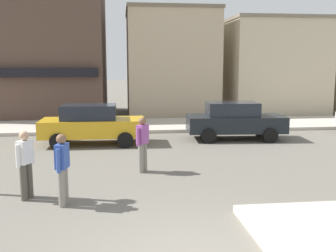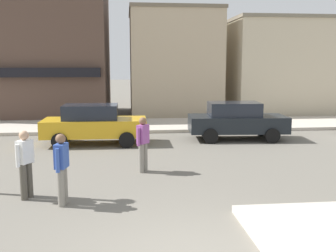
# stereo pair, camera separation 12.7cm
# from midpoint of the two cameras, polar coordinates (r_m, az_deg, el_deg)

# --- Properties ---
(kerb_far) EXTENTS (80.00, 4.00, 0.15)m
(kerb_far) POSITION_cam_midpoint_polar(r_m,az_deg,el_deg) (19.87, -3.45, 0.10)
(kerb_far) COLOR beige
(kerb_far) RESTS_ON ground
(parked_car_nearest) EXTENTS (4.02, 1.91, 1.56)m
(parked_car_nearest) POSITION_cam_midpoint_polar(r_m,az_deg,el_deg) (15.66, -11.17, 0.31)
(parked_car_nearest) COLOR gold
(parked_car_nearest) RESTS_ON ground
(parked_car_second) EXTENTS (4.11, 2.09, 1.56)m
(parked_car_second) POSITION_cam_midpoint_polar(r_m,az_deg,el_deg) (16.62, 9.41, 0.85)
(parked_car_second) COLOR black
(parked_car_second) RESTS_ON ground
(pedestrian_crossing_near) EXTENTS (0.37, 0.52, 1.61)m
(pedestrian_crossing_near) POSITION_cam_midpoint_polar(r_m,az_deg,el_deg) (9.64, -20.34, -5.03)
(pedestrian_crossing_near) COLOR #4C473D
(pedestrian_crossing_near) RESTS_ON ground
(pedestrian_crossing_far) EXTENTS (0.39, 0.50, 1.61)m
(pedestrian_crossing_far) POSITION_cam_midpoint_polar(r_m,az_deg,el_deg) (11.37, -4.03, -2.43)
(pedestrian_crossing_far) COLOR gray
(pedestrian_crossing_far) RESTS_ON ground
(pedestrian_kerb_side) EXTENTS (0.29, 0.56, 1.61)m
(pedestrian_kerb_side) POSITION_cam_midpoint_polar(r_m,az_deg,el_deg) (8.97, -15.47, -5.81)
(pedestrian_kerb_side) COLOR gray
(pedestrian_kerb_side) RESTS_ON ground
(building_corner_shop) EXTENTS (9.07, 7.49, 8.41)m
(building_corner_shop) POSITION_cam_midpoint_polar(r_m,az_deg,el_deg) (25.73, -19.42, 10.84)
(building_corner_shop) COLOR brown
(building_corner_shop) RESTS_ON ground
(building_storefront_left_near) EXTENTS (5.54, 5.57, 6.48)m
(building_storefront_left_near) POSITION_cam_midpoint_polar(r_m,az_deg,el_deg) (25.28, 0.22, 9.20)
(building_storefront_left_near) COLOR tan
(building_storefront_left_near) RESTS_ON ground
(building_storefront_left_mid) EXTENTS (6.01, 7.99, 5.97)m
(building_storefront_left_mid) POSITION_cam_midpoint_polar(r_m,az_deg,el_deg) (27.69, 13.64, 8.39)
(building_storefront_left_mid) COLOR beige
(building_storefront_left_mid) RESTS_ON ground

